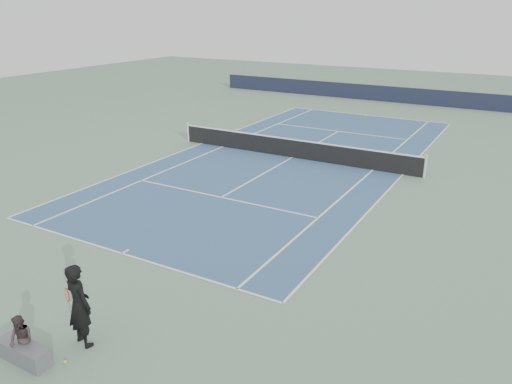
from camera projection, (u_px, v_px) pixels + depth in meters
The scene contains 7 objects.
ground at pixel (292, 158), 24.83m from camera, with size 80.00×80.00×0.00m, color slate.
court_surface at pixel (292, 158), 24.82m from camera, with size 10.97×23.77×0.01m, color #34567D.
tennis_net at pixel (292, 148), 24.65m from camera, with size 12.90×0.10×1.07m.
windscreen_far at pixel (392, 94), 39.18m from camera, with size 30.00×0.25×1.20m, color black.
tennis_player at pixel (79, 305), 10.79m from camera, with size 0.87×0.67×1.97m.
tennis_ball at pixel (65, 362), 10.49m from camera, with size 0.07×0.07×0.07m, color yellow.
spectator_bench at pixel (23, 346), 10.45m from camera, with size 1.31×0.44×1.11m.
Camera 1 is at (10.26, -21.63, 7.04)m, focal length 35.00 mm.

